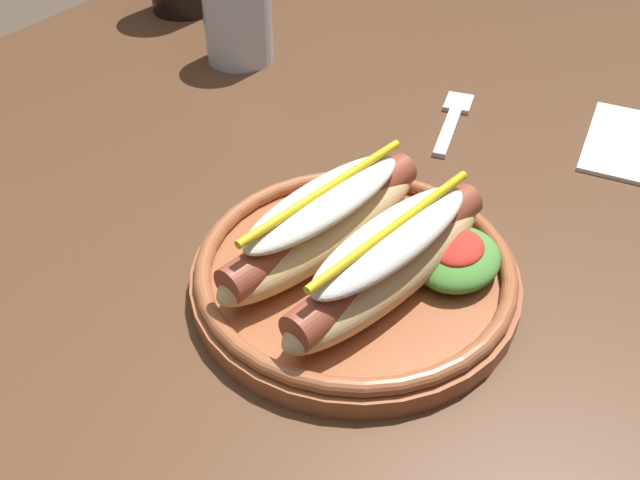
{
  "coord_description": "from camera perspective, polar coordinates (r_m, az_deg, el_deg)",
  "views": [
    {
      "loc": [
        -0.29,
        -0.35,
        1.1
      ],
      "look_at": [
        0.04,
        -0.13,
        0.77
      ],
      "focal_mm": 39.56,
      "sensor_mm": 36.0,
      "label": 1
    }
  ],
  "objects": [
    {
      "name": "dining_table",
      "position": [
        0.64,
        -12.14,
        -6.34
      ],
      "size": [
        1.48,
        0.82,
        0.74
      ],
      "color": "#51331E",
      "rests_on": "ground_plane"
    },
    {
      "name": "hot_dog_plate",
      "position": [
        0.5,
        3.22,
        -1.49
      ],
      "size": [
        0.24,
        0.24,
        0.08
      ],
      "color": "#9E5633",
      "rests_on": "dining_table"
    },
    {
      "name": "fork",
      "position": [
        0.72,
        10.7,
        9.67
      ],
      "size": [
        0.12,
        0.05,
        0.0
      ],
      "rotation": [
        0.0,
        0.0,
        0.26
      ],
      "color": "silver",
      "rests_on": "dining_table"
    },
    {
      "name": "extra_cup",
      "position": [
        0.81,
        -6.69,
        17.62
      ],
      "size": [
        0.07,
        0.07,
        0.1
      ],
      "primitive_type": "cylinder",
      "color": "silver",
      "rests_on": "dining_table"
    }
  ]
}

